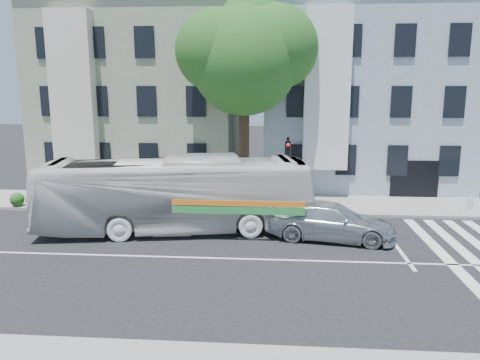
# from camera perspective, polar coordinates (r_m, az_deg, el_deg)

# --- Properties ---
(ground) EXTENTS (120.00, 120.00, 0.00)m
(ground) POSITION_cam_1_polar(r_m,az_deg,el_deg) (17.41, -1.41, -9.56)
(ground) COLOR black
(ground) RESTS_ON ground
(sidewalk_far) EXTENTS (80.00, 4.00, 0.15)m
(sidewalk_far) POSITION_cam_1_polar(r_m,az_deg,el_deg) (25.00, 0.41, -2.88)
(sidewalk_far) COLOR gray
(sidewalk_far) RESTS_ON ground
(building_left) EXTENTS (12.00, 10.00, 11.00)m
(building_left) POSITION_cam_1_polar(r_m,az_deg,el_deg) (32.37, -11.34, 9.84)
(building_left) COLOR gray
(building_left) RESTS_ON ground
(building_right) EXTENTS (12.00, 10.00, 11.00)m
(building_right) POSITION_cam_1_polar(r_m,az_deg,el_deg) (31.65, 14.26, 9.69)
(building_right) COLOR #8994A3
(building_right) RESTS_ON ground
(street_tree) EXTENTS (7.30, 5.90, 11.10)m
(street_tree) POSITION_cam_1_polar(r_m,az_deg,el_deg) (25.03, 0.70, 15.03)
(street_tree) COLOR #2D2116
(street_tree) RESTS_ON ground
(bus) EXTENTS (4.66, 12.03, 3.27)m
(bus) POSITION_cam_1_polar(r_m,az_deg,el_deg) (20.36, -7.78, -1.76)
(bus) COLOR silver
(bus) RESTS_ON ground
(sedan) EXTENTS (2.97, 5.47, 1.50)m
(sedan) POSITION_cam_1_polar(r_m,az_deg,el_deg) (19.70, 11.05, -4.97)
(sedan) COLOR silver
(sedan) RESTS_ON ground
(hedge) EXTENTS (8.51, 2.36, 0.70)m
(hedge) POSITION_cam_1_polar(r_m,az_deg,el_deg) (24.88, -17.00, -2.45)
(hedge) COLOR #285C1E
(hedge) RESTS_ON sidewalk_far
(traffic_signal) EXTENTS (0.40, 0.52, 3.86)m
(traffic_signal) POSITION_cam_1_polar(r_m,az_deg,el_deg) (22.45, 5.81, 1.73)
(traffic_signal) COLOR black
(traffic_signal) RESTS_ON ground
(fire_hydrant) EXTENTS (0.40, 0.24, 0.71)m
(fire_hydrant) POSITION_cam_1_polar(r_m,az_deg,el_deg) (25.92, 26.28, -2.57)
(fire_hydrant) COLOR beige
(fire_hydrant) RESTS_ON sidewalk_far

